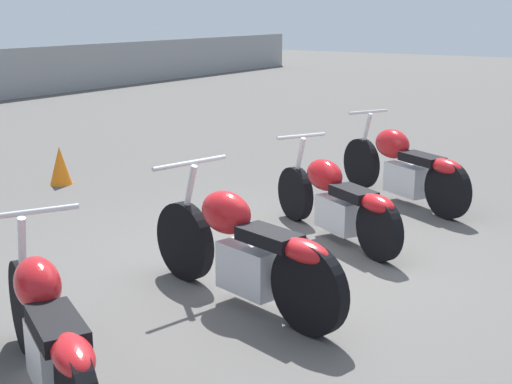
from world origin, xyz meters
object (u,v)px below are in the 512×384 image
(motorcycle_slot_2, at_px, (337,200))
(traffic_cone_near, at_px, (60,165))
(motorcycle_slot_1, at_px, (244,250))
(motorcycle_slot_3, at_px, (404,166))
(motorcycle_slot_0, at_px, (49,334))

(motorcycle_slot_2, relative_size, traffic_cone_near, 3.66)
(motorcycle_slot_1, bearing_deg, motorcycle_slot_3, 16.44)
(motorcycle_slot_1, xyz_separation_m, motorcycle_slot_2, (1.82, 0.13, -0.05))
(motorcycle_slot_0, xyz_separation_m, motorcycle_slot_2, (3.56, -0.04, -0.02))
(motorcycle_slot_0, distance_m, motorcycle_slot_3, 5.21)
(motorcycle_slot_3, bearing_deg, motorcycle_slot_2, -152.16)
(motorcycle_slot_0, bearing_deg, motorcycle_slot_1, 23.70)
(motorcycle_slot_1, distance_m, traffic_cone_near, 4.57)
(motorcycle_slot_2, distance_m, traffic_cone_near, 4.00)
(motorcycle_slot_0, relative_size, motorcycle_slot_3, 0.91)
(motorcycle_slot_2, bearing_deg, motorcycle_slot_0, -151.17)
(motorcycle_slot_1, relative_size, motorcycle_slot_3, 1.04)
(motorcycle_slot_2, bearing_deg, motorcycle_slot_3, 28.15)
(motorcycle_slot_0, relative_size, motorcycle_slot_2, 0.97)
(motorcycle_slot_0, xyz_separation_m, motorcycle_slot_3, (5.21, -0.07, 0.02))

